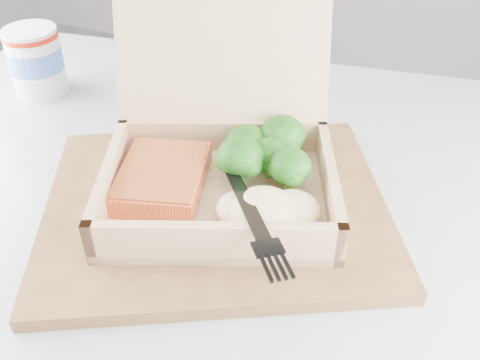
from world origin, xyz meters
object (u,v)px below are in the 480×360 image
at_px(serving_tray, 216,206).
at_px(paper_cup, 36,59).
at_px(takeout_container, 221,138).
at_px(cafe_table, 192,359).

xyz_separation_m(serving_tray, paper_cup, (-0.34, 0.15, 0.04)).
xyz_separation_m(serving_tray, takeout_container, (-0.01, 0.04, 0.06)).
bearing_deg(serving_tray, paper_cup, 156.71).
height_order(cafe_table, takeout_container, takeout_container).
height_order(serving_tray, takeout_container, takeout_container).
xyz_separation_m(takeout_container, paper_cup, (-0.33, 0.11, -0.02)).
relative_size(cafe_table, serving_tray, 2.83).
distance_m(takeout_container, paper_cup, 0.35).
bearing_deg(paper_cup, cafe_table, -31.70).
bearing_deg(takeout_container, serving_tray, -96.35).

